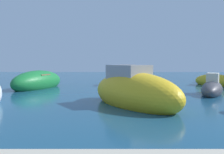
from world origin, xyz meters
TOP-DOWN VIEW (x-y plane):
  - moored_boat_1 at (-0.16, 8.32)m, footprint 2.86×3.86m
  - moored_boat_3 at (-12.33, 11.66)m, footprint 3.77×5.63m
  - moored_boat_4 at (-5.49, 4.72)m, footprint 5.07×5.95m
  - moored_boat_7 at (-5.12, 14.39)m, footprint 2.21×5.19m
  - moored_boat_9 at (2.47, 13.68)m, footprint 3.34×4.01m

SIDE VIEW (x-z plane):
  - moored_boat_9 at x=2.47m, z-range -0.28..1.00m
  - moored_boat_1 at x=-0.16m, z-range -0.42..1.17m
  - moored_boat_3 at x=-12.33m, z-range -0.40..1.40m
  - moored_boat_7 at x=-5.12m, z-range -0.54..1.72m
  - moored_boat_4 at x=-5.49m, z-range -0.56..1.82m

